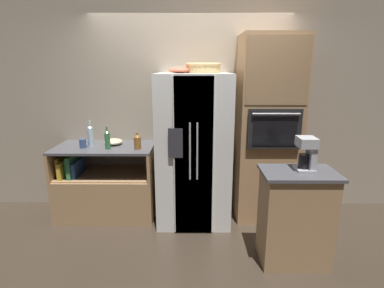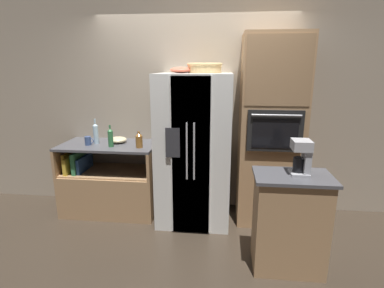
{
  "view_description": "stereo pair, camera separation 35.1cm",
  "coord_description": "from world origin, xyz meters",
  "views": [
    {
      "loc": [
        0.04,
        -3.46,
        1.87
      ],
      "look_at": [
        0.02,
        -0.06,
        0.99
      ],
      "focal_mm": 28.0,
      "sensor_mm": 36.0,
      "label": 1
    },
    {
      "loc": [
        0.39,
        -3.44,
        1.87
      ],
      "look_at": [
        0.02,
        -0.06,
        0.99
      ],
      "focal_mm": 28.0,
      "sensor_mm": 36.0,
      "label": 2
    }
  ],
  "objects": [
    {
      "name": "bottle_short",
      "position": [
        -0.63,
        -0.02,
        1.01
      ],
      "size": [
        0.08,
        0.08,
        0.2
      ],
      "color": "brown",
      "rests_on": "counter_left"
    },
    {
      "name": "fruit_bowl",
      "position": [
        -0.12,
        0.07,
        1.83
      ],
      "size": [
        0.26,
        0.26,
        0.07
      ],
      "color": "#DB664C",
      "rests_on": "refrigerator"
    },
    {
      "name": "wicker_basket",
      "position": [
        0.15,
        0.12,
        1.86
      ],
      "size": [
        0.41,
        0.41,
        0.11
      ],
      "color": "tan",
      "rests_on": "refrigerator"
    },
    {
      "name": "ground_plane",
      "position": [
        0.0,
        0.0,
        0.0
      ],
      "size": [
        20.0,
        20.0,
        0.0
      ],
      "primitive_type": "plane",
      "color": "#382D23"
    },
    {
      "name": "refrigerator",
      "position": [
        0.04,
        0.03,
        0.9
      ],
      "size": [
        0.86,
        0.83,
        1.8
      ],
      "color": "silver",
      "rests_on": "ground_plane"
    },
    {
      "name": "bottle_wide",
      "position": [
        -0.98,
        -0.02,
        1.03
      ],
      "size": [
        0.06,
        0.06,
        0.27
      ],
      "color": "#33723F",
      "rests_on": "counter_left"
    },
    {
      "name": "counter_left",
      "position": [
        -1.08,
        0.1,
        0.34
      ],
      "size": [
        1.2,
        0.65,
        0.92
      ],
      "color": "#A87F56",
      "rests_on": "ground_plane"
    },
    {
      "name": "wall_back",
      "position": [
        0.0,
        0.46,
        1.4
      ],
      "size": [
        12.0,
        0.06,
        2.8
      ],
      "color": "tan",
      "rests_on": "ground_plane"
    },
    {
      "name": "wall_oven",
      "position": [
        0.94,
        0.12,
        1.12
      ],
      "size": [
        0.72,
        0.67,
        2.23
      ],
      "color": "#A87F56",
      "rests_on": "ground_plane"
    },
    {
      "name": "mug",
      "position": [
        -1.3,
        0.03,
        0.97
      ],
      "size": [
        0.12,
        0.08,
        0.11
      ],
      "color": "#384C7A",
      "rests_on": "counter_left"
    },
    {
      "name": "bottle_tall",
      "position": [
        -1.23,
        0.11,
        1.05
      ],
      "size": [
        0.06,
        0.06,
        0.32
      ],
      "color": "silver",
      "rests_on": "counter_left"
    },
    {
      "name": "mixing_bowl",
      "position": [
        -0.97,
        0.19,
        0.95
      ],
      "size": [
        0.23,
        0.23,
        0.08
      ],
      "color": "beige",
      "rests_on": "counter_left"
    },
    {
      "name": "island_counter",
      "position": [
        1.02,
        -0.84,
        0.47
      ],
      "size": [
        0.69,
        0.46,
        0.93
      ],
      "color": "#A87F56",
      "rests_on": "ground_plane"
    },
    {
      "name": "coffee_maker",
      "position": [
        1.09,
        -0.82,
        1.11
      ],
      "size": [
        0.16,
        0.19,
        0.32
      ],
      "color": "#B2B2B7",
      "rests_on": "island_counter"
    }
  ]
}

